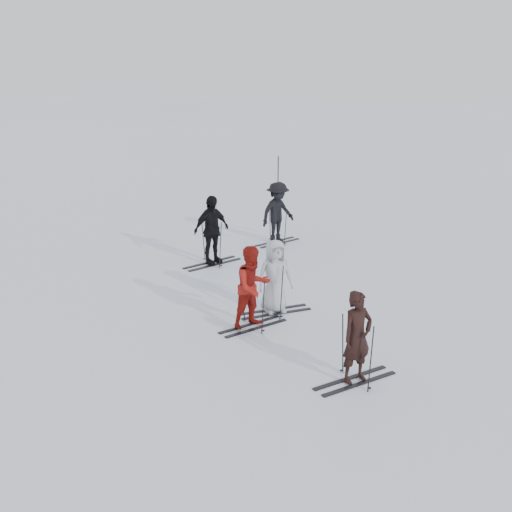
{
  "coord_description": "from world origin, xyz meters",
  "views": [
    {
      "loc": [
        6.85,
        -10.77,
        5.31
      ],
      "look_at": [
        0.0,
        1.0,
        1.0
      ],
      "focal_mm": 45.0,
      "sensor_mm": 36.0,
      "label": 1
    }
  ],
  "objects_px": {
    "piste_marker": "(278,181)",
    "skier_near_dark": "(357,339)",
    "skier_red": "(253,288)",
    "skier_grey": "(275,277)",
    "skier_uphill_left": "(211,231)",
    "skier_uphill_far": "(278,213)"
  },
  "relations": [
    {
      "from": "skier_near_dark",
      "to": "skier_red",
      "type": "bearing_deg",
      "value": 95.72
    },
    {
      "from": "skier_red",
      "to": "skier_grey",
      "type": "xyz_separation_m",
      "value": [
        0.01,
        0.91,
        -0.05
      ]
    },
    {
      "from": "skier_grey",
      "to": "skier_uphill_left",
      "type": "xyz_separation_m",
      "value": [
        -3.01,
        2.08,
        0.11
      ]
    },
    {
      "from": "skier_grey",
      "to": "piste_marker",
      "type": "xyz_separation_m",
      "value": [
        -4.78,
        9.03,
        0.1
      ]
    },
    {
      "from": "skier_near_dark",
      "to": "piste_marker",
      "type": "height_order",
      "value": "piste_marker"
    },
    {
      "from": "piste_marker",
      "to": "skier_near_dark",
      "type": "bearing_deg",
      "value": -56.02
    },
    {
      "from": "skier_near_dark",
      "to": "piste_marker",
      "type": "bearing_deg",
      "value": 62.05
    },
    {
      "from": "skier_red",
      "to": "skier_uphill_far",
      "type": "bearing_deg",
      "value": 47.33
    },
    {
      "from": "skier_grey",
      "to": "skier_uphill_far",
      "type": "height_order",
      "value": "skier_uphill_far"
    },
    {
      "from": "skier_red",
      "to": "skier_uphill_left",
      "type": "distance_m",
      "value": 4.24
    },
    {
      "from": "skier_near_dark",
      "to": "piste_marker",
      "type": "relative_size",
      "value": 0.89
    },
    {
      "from": "skier_grey",
      "to": "skier_near_dark",
      "type": "bearing_deg",
      "value": -88.67
    },
    {
      "from": "skier_near_dark",
      "to": "skier_red",
      "type": "xyz_separation_m",
      "value": [
        -2.65,
        1.09,
        0.05
      ]
    },
    {
      "from": "skier_grey",
      "to": "piste_marker",
      "type": "height_order",
      "value": "piste_marker"
    },
    {
      "from": "skier_red",
      "to": "skier_grey",
      "type": "relative_size",
      "value": 1.06
    },
    {
      "from": "piste_marker",
      "to": "skier_uphill_left",
      "type": "bearing_deg",
      "value": -75.68
    },
    {
      "from": "skier_near_dark",
      "to": "skier_uphill_left",
      "type": "distance_m",
      "value": 6.97
    },
    {
      "from": "skier_uphill_left",
      "to": "skier_near_dark",
      "type": "bearing_deg",
      "value": -105.66
    },
    {
      "from": "skier_grey",
      "to": "skier_uphill_left",
      "type": "distance_m",
      "value": 3.66
    },
    {
      "from": "skier_uphill_far",
      "to": "skier_grey",
      "type": "bearing_deg",
      "value": -132.54
    },
    {
      "from": "skier_near_dark",
      "to": "skier_uphill_left",
      "type": "relative_size",
      "value": 0.88
    },
    {
      "from": "skier_near_dark",
      "to": "piste_marker",
      "type": "xyz_separation_m",
      "value": [
        -7.43,
        11.02,
        0.1
      ]
    }
  ]
}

